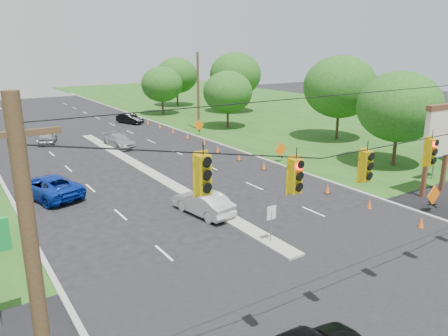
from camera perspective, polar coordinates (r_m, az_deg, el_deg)
ground at (r=19.03m, az=18.00°, el=-16.00°), size 160.00×160.00×0.00m
grass_right at (r=53.27m, az=21.91°, el=4.07°), size 40.00×160.00×0.06m
cross_street at (r=19.03m, az=18.00°, el=-16.00°), size 160.00×14.00×0.02m
curb_right at (r=47.04m, az=-2.81°, el=3.78°), size 0.25×110.00×0.16m
median at (r=34.81m, az=-9.64°, el=-0.75°), size 1.00×34.00×0.18m
median_sign at (r=22.10m, az=6.20°, el=-6.42°), size 0.55×0.06×2.05m
signal_span at (r=16.43m, az=22.04°, el=-2.43°), size 25.60×0.32×9.00m
utility_pole_far_right at (r=51.81m, az=-3.40°, el=9.92°), size 0.28×0.28×9.00m
pylon_sign at (r=32.23m, az=26.30°, el=3.82°), size 5.90×2.30×6.12m
cone_0 at (r=26.56m, az=24.36°, el=-6.49°), size 0.32×0.32×0.70m
cone_1 at (r=28.41m, az=18.47°, el=-4.45°), size 0.32×0.32×0.70m
cone_2 at (r=30.54m, az=13.38°, el=-2.64°), size 0.32×0.32×0.70m
cone_3 at (r=32.91m, az=9.00°, el=-1.06°), size 0.32×0.32×0.70m
cone_4 at (r=35.47m, az=5.23°, el=0.31°), size 0.32×0.32×0.70m
cone_5 at (r=38.17m, az=1.98°, el=1.48°), size 0.32×0.32×0.70m
cone_6 at (r=41.00m, az=-0.83°, el=2.50°), size 0.32×0.32×0.70m
cone_7 at (r=44.22m, az=-2.61°, el=3.47°), size 0.32×0.32×0.70m
cone_8 at (r=47.20m, az=-4.78°, el=4.22°), size 0.32×0.32×0.70m
cone_9 at (r=50.26m, az=-6.69°, el=4.87°), size 0.32×0.32×0.70m
cone_10 at (r=53.36m, az=-8.39°, el=5.45°), size 0.32×0.32×0.70m
cone_11 at (r=56.51m, az=-9.90°, el=5.96°), size 0.32×0.32×0.70m
work_sign_0 at (r=28.91m, az=25.68°, el=-3.32°), size 1.27×0.58×1.37m
work_sign_1 at (r=37.63m, az=7.41°, el=2.31°), size 1.27×0.58×1.37m
work_sign_2 at (r=48.87m, az=-3.31°, el=5.53°), size 1.27×0.58×1.37m
tree_7 at (r=38.25m, az=21.92°, el=7.42°), size 6.72×6.72×7.84m
tree_8 at (r=47.51m, az=14.92°, el=10.20°), size 7.56×7.56×8.82m
tree_9 at (r=52.81m, az=0.50°, el=9.88°), size 5.88×5.88×6.86m
tree_10 at (r=65.43m, az=1.51°, el=12.11°), size 7.56×7.56×8.82m
tree_11 at (r=72.86m, az=-6.19°, el=11.91°), size 6.72×6.72×7.84m
tree_12 at (r=64.01m, az=-8.11°, el=10.77°), size 5.88×5.88×6.86m
white_sedan at (r=26.07m, az=-2.73°, el=-4.59°), size 2.14×4.49×1.42m
blue_pickup at (r=31.11m, az=-21.98°, el=-2.23°), size 4.01×6.04×1.54m
silver_car_far at (r=44.33m, az=-13.50°, el=3.47°), size 2.37×4.66×1.29m
silver_car_oncoming at (r=48.46m, az=-22.06°, el=3.80°), size 2.74×4.22×1.34m
dark_car_receding at (r=57.79m, az=-12.21°, el=6.35°), size 2.68×4.13×1.29m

